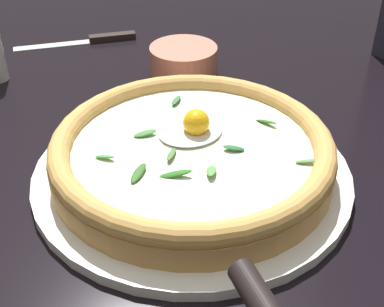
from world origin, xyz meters
TOP-DOWN VIEW (x-y plane):
  - ground_plane at (0.00, 0.00)m, footprint 2.40×2.40m
  - pizza_plate at (-0.02, -0.03)m, footprint 0.35×0.35m
  - pizza at (-0.02, -0.03)m, footprint 0.30×0.30m
  - side_bowl at (0.10, 0.20)m, footprint 0.10×0.10m
  - table_knife at (0.02, 0.39)m, footprint 0.20×0.06m

SIDE VIEW (x-z plane):
  - ground_plane at x=0.00m, z-range -0.03..0.00m
  - table_knife at x=0.02m, z-range 0.00..0.01m
  - pizza_plate at x=-0.02m, z-range 0.00..0.01m
  - side_bowl at x=0.10m, z-range 0.00..0.04m
  - pizza at x=-0.02m, z-range 0.00..0.06m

